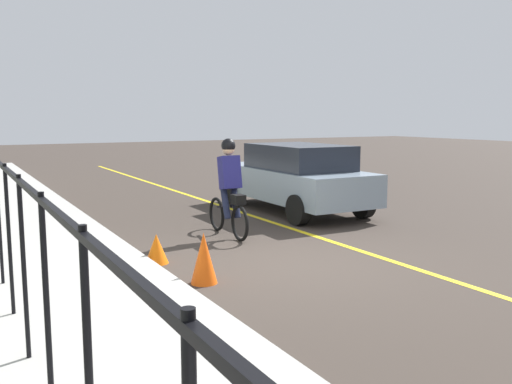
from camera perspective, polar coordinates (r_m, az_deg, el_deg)
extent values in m
plane|color=#39302A|center=(8.52, 2.23, -7.32)|extent=(80.00, 80.00, 0.00)
cube|color=yellow|center=(9.43, 10.60, -5.94)|extent=(36.00, 0.12, 0.01)
cube|color=#A3A19C|center=(7.39, -21.22, -9.64)|extent=(40.00, 3.20, 0.15)
cylinder|color=black|center=(3.95, -20.75, -11.55)|extent=(0.04, 0.04, 1.60)
cylinder|color=black|center=(5.13, -22.84, -7.23)|extent=(0.04, 0.04, 1.60)
cylinder|color=black|center=(6.32, -24.12, -4.52)|extent=(0.04, 0.04, 1.60)
torus|color=black|center=(10.82, -4.07, -2.29)|extent=(0.66, 0.09, 0.66)
torus|color=black|center=(9.88, -1.69, -3.25)|extent=(0.66, 0.09, 0.66)
cube|color=black|center=(10.30, -2.95, -1.38)|extent=(0.93, 0.08, 0.24)
cylinder|color=black|center=(10.14, -2.61, -0.66)|extent=(0.03, 0.03, 0.35)
cube|color=navy|center=(10.13, -2.74, 2.03)|extent=(0.35, 0.37, 0.63)
sphere|color=tan|center=(10.14, -2.87, 4.42)|extent=(0.22, 0.22, 0.22)
sphere|color=black|center=(10.14, -2.87, 4.81)|extent=(0.26, 0.26, 0.26)
cylinder|color=#191E38|center=(10.14, -3.19, -0.96)|extent=(0.34, 0.13, 0.65)
cylinder|color=#191E38|center=(10.22, -2.16, -0.88)|extent=(0.34, 0.13, 0.65)
cube|color=black|center=(9.85, -1.82, -0.80)|extent=(0.25, 0.21, 0.18)
cube|color=#8395A5|center=(13.01, 3.95, 0.94)|extent=(4.42, 1.86, 0.70)
cube|color=#1E232D|center=(12.78, 4.46, 3.65)|extent=(2.48, 1.62, 0.56)
cylinder|color=black|center=(13.94, -2.32, -0.04)|extent=(0.64, 0.23, 0.64)
cylinder|color=black|center=(14.76, 3.61, 0.39)|extent=(0.64, 0.23, 0.64)
cylinder|color=black|center=(11.36, 4.36, -1.85)|extent=(0.64, 0.23, 0.64)
cylinder|color=black|center=(12.36, 11.00, -1.19)|extent=(0.64, 0.23, 0.64)
cone|color=#FC580F|center=(7.46, -5.41, -6.80)|extent=(0.36, 0.36, 0.69)
cone|color=orange|center=(8.57, -10.23, -5.79)|extent=(0.36, 0.36, 0.46)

